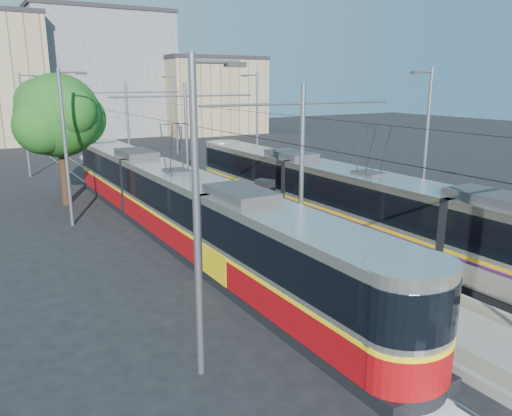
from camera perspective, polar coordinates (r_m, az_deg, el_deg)
ground at (r=16.67m, az=21.79°, el=-13.04°), size 160.00×160.00×0.00m
platform at (r=29.29m, az=-5.36°, el=-0.04°), size 4.00×50.00×0.30m
tactile_strip_left at (r=28.68m, az=-7.97°, el=-0.11°), size 0.70×50.00×0.01m
tactile_strip_right at (r=29.89m, az=-2.86°, el=0.60°), size 0.70×50.00×0.01m
rails at (r=29.32m, az=-5.35°, el=-0.30°), size 8.71×70.00×0.03m
tram_left at (r=23.78m, az=-8.84°, el=0.34°), size 2.43×30.10×5.50m
tram_right at (r=23.45m, az=12.57°, el=0.34°), size 2.43×30.59×5.50m
catenary at (r=26.00m, az=-2.82°, el=7.99°), size 9.20×70.00×7.00m
street_lamps at (r=32.20m, az=-8.66°, el=8.45°), size 15.18×38.22×8.00m
shelter at (r=26.00m, az=1.01°, el=1.06°), size 0.91×1.12×2.14m
tree at (r=32.32m, az=-21.15°, el=9.69°), size 5.40×5.00×7.85m
building_centre at (r=74.88m, az=-17.51°, el=14.39°), size 18.36×14.28×16.63m
building_right at (r=74.03m, az=-5.35°, el=12.71°), size 14.28×10.20×10.78m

